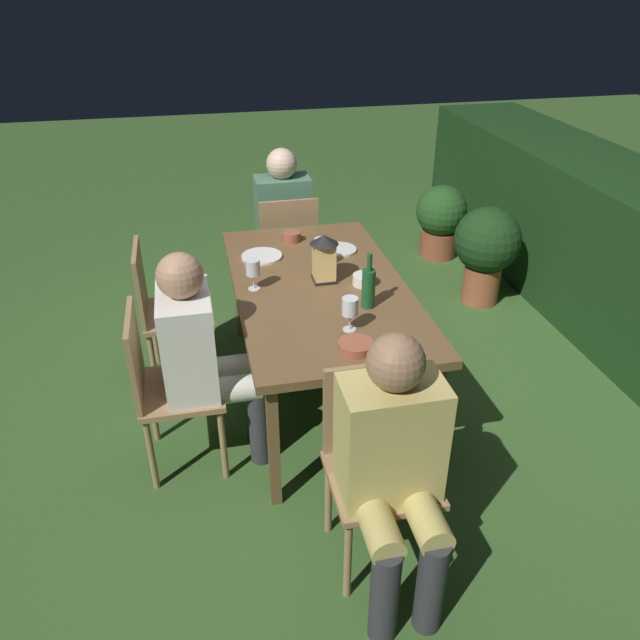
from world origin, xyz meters
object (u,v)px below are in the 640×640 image
object	(u,v)px
wine_glass_a	(321,247)
green_bottle_on_table	(368,287)
potted_plant_by_hedge	(441,218)
chair_head_near	(287,247)
potted_plant_corner	(486,247)
bowl_salad	(356,346)
person_in_cream	(203,352)
bowl_bread	(364,279)
wine_glass_b	(350,308)
chair_side_left_b	(165,383)
person_in_green	(282,217)
person_in_mustard	(394,463)
plate_b	(262,256)
lantern_centerpiece	(324,256)
bowl_olives	(292,236)
wine_glass_c	(253,269)
chair_head_far	(377,458)
plate_a	(339,250)
dining_table	(320,294)
chair_side_left_a	(165,308)

from	to	relation	value
wine_glass_a	green_bottle_on_table	bearing A→B (deg)	13.91
green_bottle_on_table	potted_plant_by_hedge	bearing A→B (deg)	148.44
chair_head_near	potted_plant_corner	distance (m)	1.45
bowl_salad	person_in_cream	bearing A→B (deg)	-112.58
chair_head_near	bowl_bread	bearing A→B (deg)	11.52
wine_glass_b	potted_plant_corner	size ratio (longest dim) A/B	0.23
green_bottle_on_table	wine_glass_b	xyz separation A→B (m)	(0.20, -0.15, 0.01)
chair_side_left_b	chair_head_near	xyz separation A→B (m)	(-1.48, 0.85, 0.00)
person_in_cream	potted_plant_by_hedge	bearing A→B (deg)	135.65
person_in_green	bowl_bread	bearing A→B (deg)	9.87
person_in_mustard	plate_b	xyz separation A→B (m)	(-1.71, -0.26, 0.10)
lantern_centerpiece	bowl_olives	world-z (taller)	lantern_centerpiece
potted_plant_corner	plate_b	bearing A→B (deg)	-74.32
wine_glass_c	chair_head_far	bearing A→B (deg)	17.40
green_bottle_on_table	person_in_mustard	bearing A→B (deg)	-10.33
wine_glass_c	person_in_green	bearing A→B (deg)	164.45
person_in_green	wine_glass_c	bearing A→B (deg)	-15.55
bowl_salad	bowl_olives	bearing A→B (deg)	-177.08
chair_head_near	plate_b	world-z (taller)	chair_head_near
person_in_green	potted_plant_corner	world-z (taller)	person_in_green
wine_glass_a	wine_glass_c	distance (m)	0.45
wine_glass_c	chair_head_near	bearing A→B (deg)	161.78
lantern_centerpiece	wine_glass_a	world-z (taller)	lantern_centerpiece
wine_glass_c	bowl_olives	distance (m)	0.67
person_in_green	wine_glass_b	xyz separation A→B (m)	(1.78, 0.04, 0.21)
plate_a	potted_plant_by_hedge	xyz separation A→B (m)	(-1.34, 1.23, -0.40)
dining_table	person_in_green	xyz separation A→B (m)	(-1.29, 0.00, -0.04)
bowl_olives	bowl_salad	distance (m)	1.28
dining_table	bowl_olives	size ratio (longest dim) A/B	15.25
bowl_bread	chair_side_left_a	bearing A→B (deg)	-111.62
person_in_mustard	person_in_cream	world-z (taller)	same
chair_head_near	wine_glass_a	bearing A→B (deg)	3.69
chair_head_far	bowl_salad	world-z (taller)	chair_head_far
lantern_centerpiece	bowl_bread	distance (m)	0.25
chair_head_far	green_bottle_on_table	xyz separation A→B (m)	(-0.81, 0.18, 0.36)
bowl_olives	potted_plant_by_hedge	size ratio (longest dim) A/B	0.18
lantern_centerpiece	bowl_salad	size ratio (longest dim) A/B	1.63
green_bottle_on_table	plate_b	distance (m)	0.84
bowl_olives	potted_plant_by_hedge	world-z (taller)	bowl_olives
chair_head_far	potted_plant_corner	distance (m)	2.45
person_in_green	person_in_cream	bearing A→B (deg)	-21.23
bowl_bread	bowl_salad	bearing A→B (deg)	-19.06
green_bottle_on_table	bowl_salad	distance (m)	0.42
person_in_cream	chair_side_left_a	size ratio (longest dim) A/B	1.32
green_bottle_on_table	wine_glass_c	distance (m)	0.62
chair_side_left_b	chair_side_left_a	distance (m)	0.76
chair_side_left_b	person_in_mustard	bearing A→B (deg)	42.90
wine_glass_c	bowl_bread	distance (m)	0.60
dining_table	wine_glass_a	xyz separation A→B (m)	(-0.23, 0.06, 0.17)
chair_side_left_b	wine_glass_b	xyz separation A→B (m)	(0.11, 0.88, 0.37)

